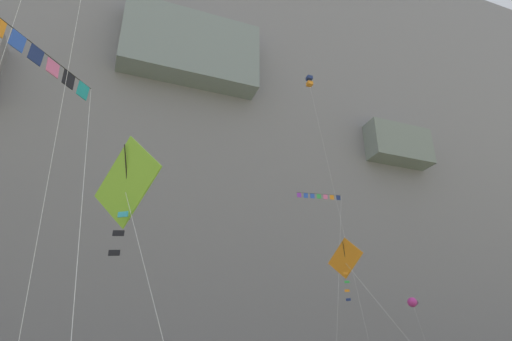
{
  "coord_description": "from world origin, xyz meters",
  "views": [
    {
      "loc": [
        -7.16,
        4.56,
        3.78
      ],
      "look_at": [
        0.86,
        25.79,
        14.14
      ],
      "focal_mm": 29.8,
      "sensor_mm": 36.0,
      "label": 1
    }
  ],
  "objects_px": {
    "kite_banner_high_center": "(321,209)",
    "kite_windsock_mid_left": "(414,302)",
    "kite_box_high_right": "(310,83)",
    "kite_diamond_upper_right": "(348,262)",
    "kite_diamond_far_left": "(127,185)",
    "kite_banner_high_left": "(37,66)"
  },
  "relations": [
    {
      "from": "kite_banner_high_center",
      "to": "kite_windsock_mid_left",
      "type": "distance_m",
      "value": 17.57
    },
    {
      "from": "kite_box_high_right",
      "to": "kite_diamond_upper_right",
      "type": "distance_m",
      "value": 29.09
    },
    {
      "from": "kite_diamond_far_left",
      "to": "kite_banner_high_left",
      "type": "relative_size",
      "value": 0.89
    },
    {
      "from": "kite_banner_high_left",
      "to": "kite_windsock_mid_left",
      "type": "xyz_separation_m",
      "value": [
        32.03,
        25.29,
        -1.21
      ]
    },
    {
      "from": "kite_windsock_mid_left",
      "to": "kite_diamond_upper_right",
      "type": "bearing_deg",
      "value": -136.72
    },
    {
      "from": "kite_banner_high_center",
      "to": "kite_windsock_mid_left",
      "type": "xyz_separation_m",
      "value": [
        14.55,
        8.39,
        -5.18
      ]
    },
    {
      "from": "kite_banner_high_center",
      "to": "kite_diamond_upper_right",
      "type": "relative_size",
      "value": 1.67
    },
    {
      "from": "kite_diamond_upper_right",
      "to": "kite_box_high_right",
      "type": "bearing_deg",
      "value": 64.75
    },
    {
      "from": "kite_banner_high_left",
      "to": "kite_windsock_mid_left",
      "type": "relative_size",
      "value": 1.14
    },
    {
      "from": "kite_banner_high_left",
      "to": "kite_windsock_mid_left",
      "type": "distance_m",
      "value": 40.83
    },
    {
      "from": "kite_banner_high_center",
      "to": "kite_windsock_mid_left",
      "type": "height_order",
      "value": "kite_banner_high_center"
    },
    {
      "from": "kite_banner_high_left",
      "to": "kite_diamond_far_left",
      "type": "bearing_deg",
      "value": 39.96
    },
    {
      "from": "kite_box_high_right",
      "to": "kite_banner_high_center",
      "type": "bearing_deg",
      "value": -117.96
    },
    {
      "from": "kite_banner_high_left",
      "to": "kite_diamond_upper_right",
      "type": "height_order",
      "value": "kite_banner_high_left"
    },
    {
      "from": "kite_banner_high_center",
      "to": "kite_diamond_upper_right",
      "type": "distance_m",
      "value": 11.43
    },
    {
      "from": "kite_diamond_far_left",
      "to": "kite_banner_high_center",
      "type": "distance_m",
      "value": 21.75
    },
    {
      "from": "kite_banner_high_center",
      "to": "kite_diamond_upper_right",
      "type": "height_order",
      "value": "kite_banner_high_center"
    },
    {
      "from": "kite_diamond_far_left",
      "to": "kite_box_high_right",
      "type": "height_order",
      "value": "kite_box_high_right"
    },
    {
      "from": "kite_diamond_far_left",
      "to": "kite_box_high_right",
      "type": "bearing_deg",
      "value": 49.36
    },
    {
      "from": "kite_windsock_mid_left",
      "to": "kite_banner_high_center",
      "type": "bearing_deg",
      "value": -150.03
    },
    {
      "from": "kite_windsock_mid_left",
      "to": "kite_diamond_far_left",
      "type": "bearing_deg",
      "value": -141.85
    },
    {
      "from": "kite_diamond_far_left",
      "to": "kite_diamond_upper_right",
      "type": "distance_m",
      "value": 12.54
    }
  ]
}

